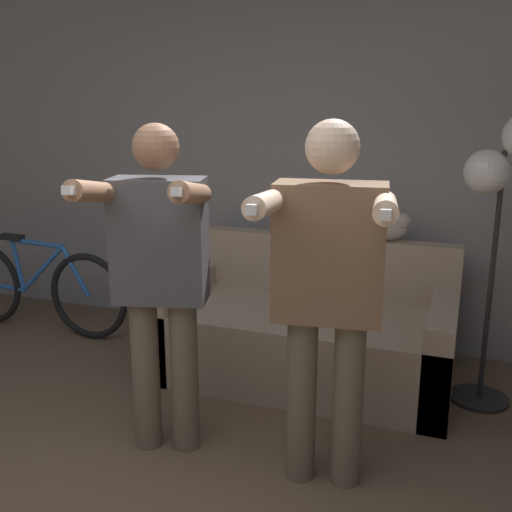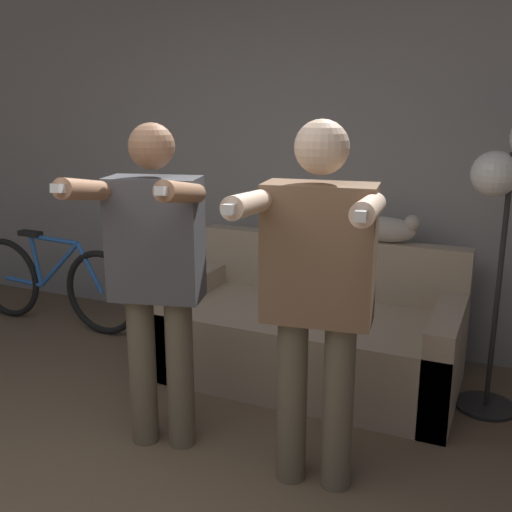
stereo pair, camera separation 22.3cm
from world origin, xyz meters
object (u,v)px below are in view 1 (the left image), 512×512
Objects in this scene: person_right at (328,282)px; floor_lamp at (504,178)px; cat at (378,227)px; bicycle at (36,288)px; person_left at (160,269)px; couch at (306,334)px.

floor_lamp reaches higher than person_right.
bicycle is at bearing -173.24° from cat.
person_right is (0.83, 0.00, 0.02)m from person_left.
bicycle is (-3.27, 0.02, -1.00)m from floor_lamp.
person_right is 2.87m from bicycle.
cat reaches higher than couch.
person_right is 1.42m from cat.
person_left is 0.83m from person_right.
person_left is 1.02× the size of bicycle.
floor_lamp reaches higher than couch.
couch is 0.84m from cat.
cat is at bearing 82.00° from person_right.
cat is (0.83, 1.42, -0.01)m from person_left.
floor_lamp is at bearing 48.99° from person_right.
person_left is 2.15m from bicycle.
bicycle is (-2.18, 0.05, 0.06)m from couch.
person_left is at bearing -113.00° from couch.
floor_lamp is at bearing 20.78° from person_left.
person_right reaches higher than cat.
bicycle is (-2.56, 1.12, -0.64)m from person_right.
person_left reaches higher than bicycle.
bicycle is at bearing 148.46° from person_right.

